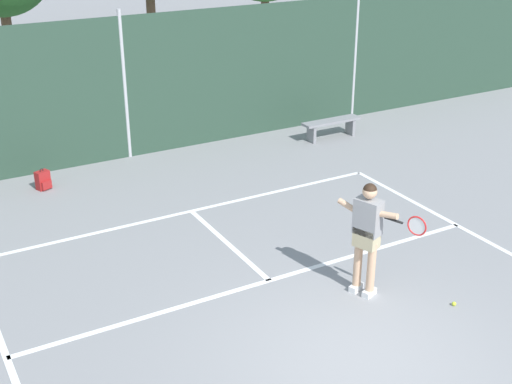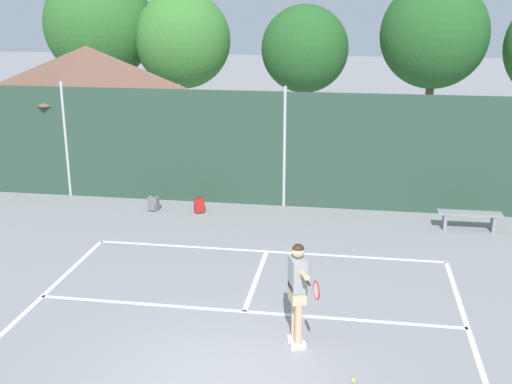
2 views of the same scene
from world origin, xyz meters
The scene contains 8 objects.
ground_plane centered at (0.00, 0.00, 0.00)m, with size 120.00×120.00×0.00m, color gray.
court_markings centered at (0.00, 0.65, 0.00)m, with size 8.30×11.10×0.01m.
chainlink_fence centered at (0.00, 9.00, 1.64)m, with size 26.09×0.09×3.43m.
basketball_hoop centered at (7.14, 10.67, 2.31)m, with size 0.90×0.67×3.55m.
tennis_player centered at (1.10, 1.43, 1.11)m, with size 0.65×1.33×1.85m.
tennis_ball centered at (2.07, 0.47, 0.03)m, with size 0.07×0.07×0.07m, color #CCE033.
backpack_red centered at (-2.25, 8.03, 0.19)m, with size 0.33×0.32×0.46m.
courtside_bench centered at (4.92, 7.75, 0.36)m, with size 1.60×0.36×0.48m.
Camera 1 is at (-4.89, -5.76, 5.76)m, focal length 48.20 mm.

